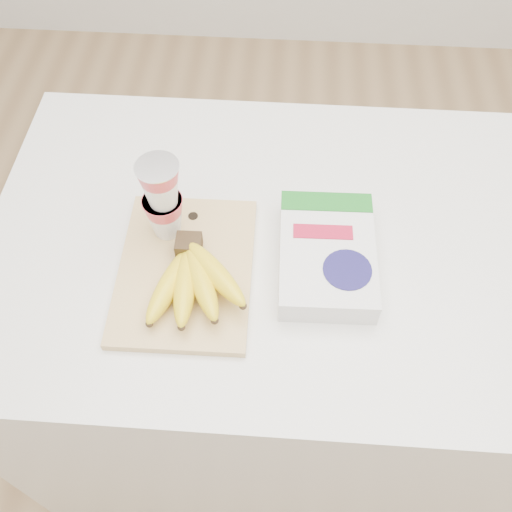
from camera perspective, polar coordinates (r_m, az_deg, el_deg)
The scene contains 6 objects.
room at distance 0.84m, azimuth 4.22°, elevation 20.32°, with size 4.00×4.00×4.00m.
table at distance 1.54m, azimuth 2.19°, elevation -8.31°, with size 1.21×0.81×0.91m, color silver.
cutting_board at distance 1.10m, azimuth -7.05°, elevation -1.38°, with size 0.25×0.34×0.02m, color #D6BE75.
bananas at distance 1.04m, azimuth -6.36°, elevation -2.32°, with size 0.20×0.21×0.07m.
yogurt_stack at distance 1.07m, azimuth -9.36°, elevation 5.76°, with size 0.08×0.08×0.18m.
cereal_box at distance 1.09m, azimuth 7.09°, elevation 0.14°, with size 0.19×0.27×0.06m.
Camera 1 is at (-0.01, -0.69, 1.83)m, focal length 40.00 mm.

